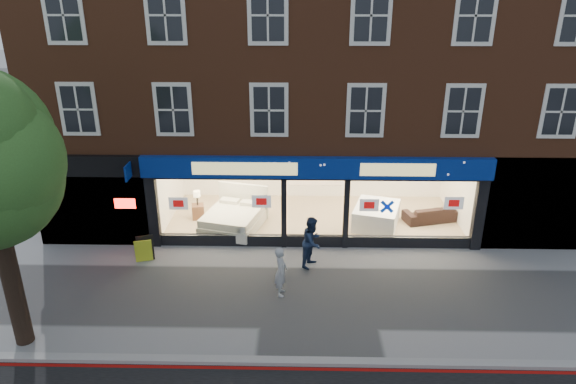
{
  "coord_description": "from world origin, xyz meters",
  "views": [
    {
      "loc": [
        -0.57,
        -12.75,
        8.43
      ],
      "look_at": [
        -0.9,
        2.5,
        2.25
      ],
      "focal_mm": 32.0,
      "sensor_mm": 36.0,
      "label": 1
    }
  ],
  "objects_px": {
    "mattress_stack": "(376,215)",
    "sofa": "(431,213)",
    "pedestrian_blue": "(312,242)",
    "pedestrian_grey": "(281,271)",
    "display_bed": "(234,218)",
    "a_board": "(144,249)"
  },
  "relations": [
    {
      "from": "sofa",
      "to": "pedestrian_blue",
      "type": "bearing_deg",
      "value": 20.78
    },
    {
      "from": "a_board",
      "to": "pedestrian_blue",
      "type": "height_order",
      "value": "pedestrian_blue"
    },
    {
      "from": "pedestrian_grey",
      "to": "sofa",
      "type": "bearing_deg",
      "value": -47.39
    },
    {
      "from": "display_bed",
      "to": "pedestrian_grey",
      "type": "distance_m",
      "value": 4.66
    },
    {
      "from": "mattress_stack",
      "to": "a_board",
      "type": "xyz_separation_m",
      "value": [
        -7.9,
        -2.71,
        -0.05
      ]
    },
    {
      "from": "sofa",
      "to": "mattress_stack",
      "type": "bearing_deg",
      "value": -3.77
    },
    {
      "from": "pedestrian_blue",
      "to": "sofa",
      "type": "bearing_deg",
      "value": -26.52
    },
    {
      "from": "display_bed",
      "to": "mattress_stack",
      "type": "bearing_deg",
      "value": 17.92
    },
    {
      "from": "mattress_stack",
      "to": "sofa",
      "type": "distance_m",
      "value": 2.17
    },
    {
      "from": "mattress_stack",
      "to": "pedestrian_grey",
      "type": "height_order",
      "value": "pedestrian_grey"
    },
    {
      "from": "display_bed",
      "to": "pedestrian_blue",
      "type": "distance_m",
      "value": 3.83
    },
    {
      "from": "sofa",
      "to": "pedestrian_grey",
      "type": "height_order",
      "value": "pedestrian_grey"
    },
    {
      "from": "mattress_stack",
      "to": "sofa",
      "type": "height_order",
      "value": "mattress_stack"
    },
    {
      "from": "mattress_stack",
      "to": "a_board",
      "type": "distance_m",
      "value": 8.35
    },
    {
      "from": "pedestrian_grey",
      "to": "pedestrian_blue",
      "type": "relative_size",
      "value": 0.9
    },
    {
      "from": "pedestrian_blue",
      "to": "a_board",
      "type": "bearing_deg",
      "value": 116.37
    },
    {
      "from": "mattress_stack",
      "to": "sofa",
      "type": "xyz_separation_m",
      "value": [
        2.12,
        0.41,
        -0.08
      ]
    },
    {
      "from": "display_bed",
      "to": "pedestrian_grey",
      "type": "height_order",
      "value": "pedestrian_grey"
    },
    {
      "from": "a_board",
      "to": "pedestrian_grey",
      "type": "relative_size",
      "value": 0.56
    },
    {
      "from": "mattress_stack",
      "to": "display_bed",
      "type": "bearing_deg",
      "value": -176.91
    },
    {
      "from": "sofa",
      "to": "display_bed",
      "type": "bearing_deg",
      "value": -9.41
    },
    {
      "from": "display_bed",
      "to": "mattress_stack",
      "type": "distance_m",
      "value": 5.27
    }
  ]
}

